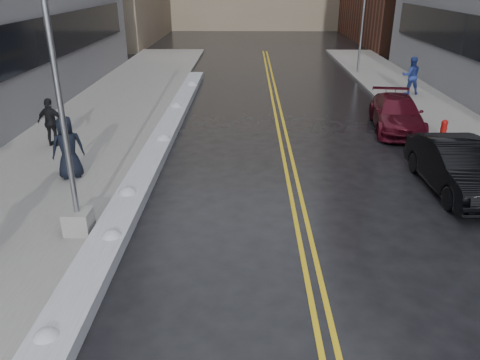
{
  "coord_description": "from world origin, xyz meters",
  "views": [
    {
      "loc": [
        1.01,
        -8.44,
        6.19
      ],
      "look_at": [
        0.81,
        2.78,
        1.3
      ],
      "focal_mm": 35.0,
      "sensor_mm": 36.0,
      "label": 1
    }
  ],
  "objects_px": {
    "pedestrian_d": "(51,122)",
    "car_maroon": "(397,114)",
    "fire_hydrant": "(444,128)",
    "car_black": "(457,167)",
    "traffic_signal": "(362,23)",
    "lamppost": "(67,144)",
    "pedestrian_c": "(68,148)",
    "pedestrian_east": "(411,76)"
  },
  "relations": [
    {
      "from": "lamppost",
      "to": "car_maroon",
      "type": "relative_size",
      "value": 1.56
    },
    {
      "from": "lamppost",
      "to": "car_black",
      "type": "bearing_deg",
      "value": 15.99
    },
    {
      "from": "car_maroon",
      "to": "traffic_signal",
      "type": "bearing_deg",
      "value": 92.91
    },
    {
      "from": "car_black",
      "to": "pedestrian_d",
      "type": "bearing_deg",
      "value": 163.93
    },
    {
      "from": "pedestrian_d",
      "to": "car_maroon",
      "type": "height_order",
      "value": "pedestrian_d"
    },
    {
      "from": "fire_hydrant",
      "to": "car_black",
      "type": "bearing_deg",
      "value": -107.01
    },
    {
      "from": "pedestrian_d",
      "to": "car_maroon",
      "type": "bearing_deg",
      "value": -161.66
    },
    {
      "from": "fire_hydrant",
      "to": "car_black",
      "type": "xyz_separation_m",
      "value": [
        -1.5,
        -4.9,
        0.24
      ]
    },
    {
      "from": "traffic_signal",
      "to": "fire_hydrant",
      "type": "bearing_deg",
      "value": -87.95
    },
    {
      "from": "pedestrian_c",
      "to": "car_black",
      "type": "height_order",
      "value": "pedestrian_c"
    },
    {
      "from": "traffic_signal",
      "to": "car_maroon",
      "type": "relative_size",
      "value": 1.23
    },
    {
      "from": "pedestrian_east",
      "to": "car_maroon",
      "type": "relative_size",
      "value": 0.42
    },
    {
      "from": "lamppost",
      "to": "pedestrian_east",
      "type": "distance_m",
      "value": 20.66
    },
    {
      "from": "lamppost",
      "to": "pedestrian_c",
      "type": "height_order",
      "value": "lamppost"
    },
    {
      "from": "traffic_signal",
      "to": "pedestrian_d",
      "type": "bearing_deg",
      "value": -134.41
    },
    {
      "from": "lamppost",
      "to": "pedestrian_c",
      "type": "distance_m",
      "value": 4.08
    },
    {
      "from": "traffic_signal",
      "to": "car_maroon",
      "type": "bearing_deg",
      "value": -94.58
    },
    {
      "from": "lamppost",
      "to": "pedestrian_c",
      "type": "xyz_separation_m",
      "value": [
        -1.45,
        3.56,
        -1.36
      ]
    },
    {
      "from": "pedestrian_d",
      "to": "pedestrian_east",
      "type": "relative_size",
      "value": 0.91
    },
    {
      "from": "fire_hydrant",
      "to": "pedestrian_c",
      "type": "height_order",
      "value": "pedestrian_c"
    },
    {
      "from": "pedestrian_east",
      "to": "car_maroon",
      "type": "bearing_deg",
      "value": 71.05
    },
    {
      "from": "traffic_signal",
      "to": "pedestrian_d",
      "type": "height_order",
      "value": "traffic_signal"
    },
    {
      "from": "lamppost",
      "to": "pedestrian_east",
      "type": "height_order",
      "value": "lamppost"
    },
    {
      "from": "traffic_signal",
      "to": "pedestrian_east",
      "type": "height_order",
      "value": "traffic_signal"
    },
    {
      "from": "traffic_signal",
      "to": "pedestrian_c",
      "type": "bearing_deg",
      "value": -125.7
    },
    {
      "from": "fire_hydrant",
      "to": "traffic_signal",
      "type": "bearing_deg",
      "value": 92.05
    },
    {
      "from": "traffic_signal",
      "to": "car_black",
      "type": "distance_m",
      "value": 19.11
    },
    {
      "from": "pedestrian_c",
      "to": "pedestrian_d",
      "type": "xyz_separation_m",
      "value": [
        -1.76,
        3.12,
        -0.1
      ]
    },
    {
      "from": "car_maroon",
      "to": "fire_hydrant",
      "type": "bearing_deg",
      "value": -37.9
    },
    {
      "from": "traffic_signal",
      "to": "car_black",
      "type": "height_order",
      "value": "traffic_signal"
    },
    {
      "from": "lamppost",
      "to": "car_black",
      "type": "height_order",
      "value": "lamppost"
    },
    {
      "from": "fire_hydrant",
      "to": "pedestrian_d",
      "type": "xyz_separation_m",
      "value": [
        -15.51,
        -1.32,
        0.53
      ]
    },
    {
      "from": "car_maroon",
      "to": "pedestrian_c",
      "type": "bearing_deg",
      "value": -146.56
    },
    {
      "from": "lamppost",
      "to": "pedestrian_c",
      "type": "bearing_deg",
      "value": 112.1
    },
    {
      "from": "lamppost",
      "to": "fire_hydrant",
      "type": "relative_size",
      "value": 10.45
    },
    {
      "from": "fire_hydrant",
      "to": "car_black",
      "type": "relative_size",
      "value": 0.15
    },
    {
      "from": "fire_hydrant",
      "to": "car_maroon",
      "type": "height_order",
      "value": "car_maroon"
    },
    {
      "from": "fire_hydrant",
      "to": "car_maroon",
      "type": "bearing_deg",
      "value": 134.61
    },
    {
      "from": "pedestrian_d",
      "to": "pedestrian_east",
      "type": "xyz_separation_m",
      "value": [
        16.54,
        9.05,
        0.09
      ]
    },
    {
      "from": "fire_hydrant",
      "to": "car_maroon",
      "type": "xyz_separation_m",
      "value": [
        -1.5,
        1.52,
        0.16
      ]
    },
    {
      "from": "traffic_signal",
      "to": "car_maroon",
      "type": "xyz_separation_m",
      "value": [
        -1.0,
        -12.48,
        -2.69
      ]
    },
    {
      "from": "traffic_signal",
      "to": "pedestrian_east",
      "type": "bearing_deg",
      "value": -76.3
    }
  ]
}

